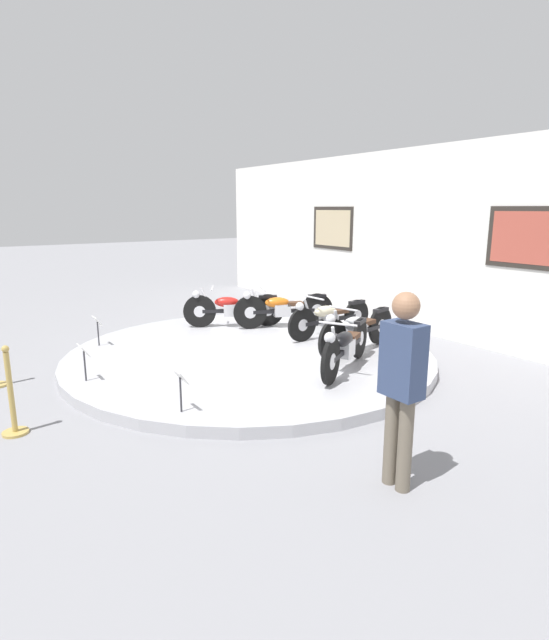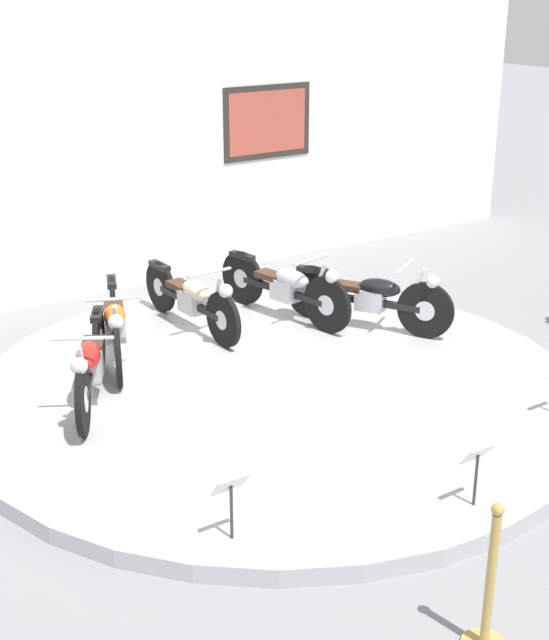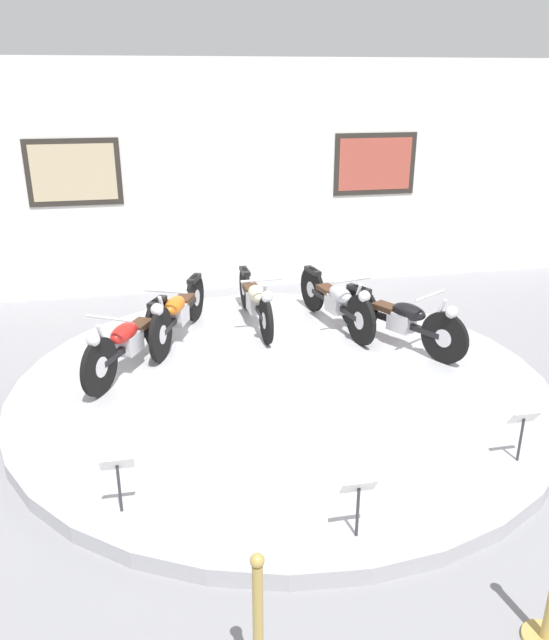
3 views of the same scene
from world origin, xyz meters
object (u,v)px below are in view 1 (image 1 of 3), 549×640
motorcycle_cream (329,317)px  info_placard_front_left (98,325)px  info_placard_front_right (180,382)px  motorcycle_black (346,345)px  info_placard_front_centre (84,355)px  motorcycle_red (232,308)px  visitor_standing (402,379)px  motorcycle_silver (356,329)px  stanchion_post_right_of_entry (12,405)px  motorcycle_orange (282,308)px

motorcycle_cream → info_placard_front_left: motorcycle_cream is taller
info_placard_front_right → motorcycle_cream: bearing=115.1°
motorcycle_black → info_placard_front_centre: size_ratio=3.41×
motorcycle_black → info_placard_front_left: 4.27m
motorcycle_red → visitor_standing: 5.95m
motorcycle_black → info_placard_front_right: motorcycle_black is taller
motorcycle_silver → motorcycle_black: 1.00m
info_placard_front_left → motorcycle_red: bearing=88.7°
motorcycle_red → motorcycle_cream: 1.99m
visitor_standing → stanchion_post_right_of_entry: 4.20m
motorcycle_silver → motorcycle_red: bearing=-163.8°
info_placard_front_centre → info_placard_front_right: same height
motorcycle_orange → motorcycle_cream: motorcycle_orange is taller
motorcycle_red → motorcycle_cream: motorcycle_red is taller
stanchion_post_right_of_entry → motorcycle_silver: bearing=88.5°
info_placard_front_centre → visitor_standing: bearing=22.7°
motorcycle_red → info_placard_front_right: 4.27m
motorcycle_orange → motorcycle_silver: same height
info_placard_front_centre → motorcycle_orange: bearing=104.8°
info_placard_front_left → info_placard_front_centre: bearing=-20.5°
motorcycle_silver → info_placard_front_right: (0.67, -3.38, -0.02)m
motorcycle_red → motorcycle_orange: (0.60, 0.79, 0.00)m
motorcycle_silver → info_placard_front_right: bearing=-78.8°
motorcycle_orange → motorcycle_silver: 2.12m
motorcycle_red → motorcycle_cream: bearing=33.2°
motorcycle_black → info_placard_front_centre: (-1.67, -3.24, -0.02)m
motorcycle_silver → info_placard_front_centre: (-1.06, -4.02, -0.02)m
motorcycle_silver → motorcycle_orange: bearing=179.9°
stanchion_post_right_of_entry → info_placard_front_right: bearing=64.1°
info_placard_front_centre → visitor_standing: visitor_standing is taller
motorcycle_silver → info_placard_front_centre: motorcycle_silver is taller
motorcycle_orange → motorcycle_black: size_ratio=1.07×
motorcycle_red → visitor_standing: (5.73, -1.54, 0.48)m
motorcycle_red → info_placard_front_centre: bearing=-62.8°
visitor_standing → stanchion_post_right_of_entry: bearing=-139.2°
motorcycle_cream → info_placard_front_centre: bearing=-90.0°
info_placard_front_right → stanchion_post_right_of_entry: (-0.80, -1.65, -0.17)m
motorcycle_cream → info_placard_front_right: bearing=-64.9°
info_placard_front_centre → visitor_standing: size_ratio=0.29×
motorcycle_red → motorcycle_orange: 0.99m
motorcycle_red → motorcycle_orange: motorcycle_orange is taller
visitor_standing → stanchion_post_right_of_entry: size_ratio=1.74×
motorcycle_cream → motorcycle_silver: size_ratio=0.99×
motorcycle_cream → motorcycle_red: bearing=-146.8°
info_placard_front_centre → motorcycle_silver: bearing=75.3°
motorcycle_orange → motorcycle_black: (2.73, -0.79, -0.01)m
motorcycle_silver → motorcycle_black: motorcycle_silver is taller
motorcycle_red → motorcycle_black: size_ratio=1.01×
motorcycle_orange → motorcycle_black: motorcycle_orange is taller
motorcycle_red → info_placard_front_right: size_ratio=3.45×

